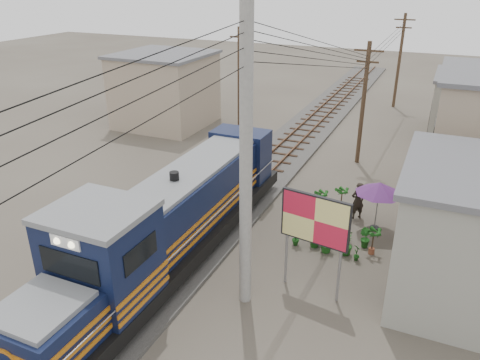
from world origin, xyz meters
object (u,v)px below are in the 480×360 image
at_px(vendor, 358,201).
at_px(market_umbrella, 380,188).
at_px(locomotive, 169,224).
at_px(billboard, 315,222).

bearing_deg(vendor, market_umbrella, 104.54).
bearing_deg(locomotive, market_umbrella, 41.16).
xyz_separation_m(locomotive, billboard, (5.42, 0.50, 1.05)).
xyz_separation_m(billboard, market_umbrella, (1.36, 5.43, -0.81)).
relative_size(market_umbrella, vendor, 1.27).
distance_m(locomotive, market_umbrella, 9.01).
bearing_deg(vendor, billboard, 47.03).
relative_size(locomotive, vendor, 9.02).
distance_m(locomotive, vendor, 8.87).
bearing_deg(billboard, vendor, 95.12).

